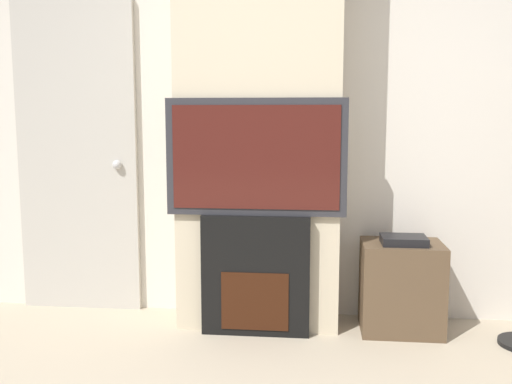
# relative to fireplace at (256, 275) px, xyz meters

# --- Properties ---
(wall_back) EXTENTS (6.00, 0.06, 2.70)m
(wall_back) POSITION_rel_fireplace_xyz_m (0.00, 0.41, 0.99)
(wall_back) COLOR silver
(wall_back) RESTS_ON ground_plane
(chimney_breast) EXTENTS (1.00, 0.37, 2.70)m
(chimney_breast) POSITION_rel_fireplace_xyz_m (0.00, 0.19, 0.99)
(chimney_breast) COLOR beige
(chimney_breast) RESTS_ON ground_plane
(fireplace) EXTENTS (0.65, 0.15, 0.73)m
(fireplace) POSITION_rel_fireplace_xyz_m (0.00, 0.00, 0.00)
(fireplace) COLOR black
(fireplace) RESTS_ON ground_plane
(television) EXTENTS (1.07, 0.07, 0.69)m
(television) POSITION_rel_fireplace_xyz_m (0.00, -0.00, 0.72)
(television) COLOR #2D2D33
(television) RESTS_ON fireplace
(media_stand) EXTENTS (0.49, 0.37, 0.61)m
(media_stand) POSITION_rel_fireplace_xyz_m (0.89, 0.13, -0.08)
(media_stand) COLOR brown
(media_stand) RESTS_ON ground_plane
(entry_door) EXTENTS (0.82, 0.09, 2.08)m
(entry_door) POSITION_rel_fireplace_xyz_m (-1.25, 0.35, 0.68)
(entry_door) COLOR #BCB7AD
(entry_door) RESTS_ON ground_plane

